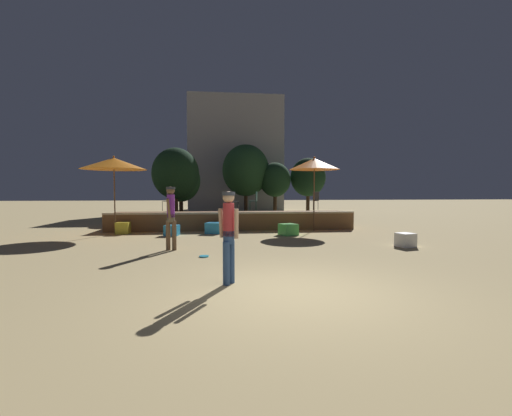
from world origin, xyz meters
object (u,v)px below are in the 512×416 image
(cube_seat_3, at_px, (288,229))
(bistro_chair_0, at_px, (315,199))
(cube_seat_2, at_px, (172,230))
(background_tree_4, at_px, (275,180))
(person_0, at_px, (229,232))
(cube_seat_1, at_px, (123,228))
(bistro_chair_1, at_px, (255,199))
(cube_seat_4, at_px, (406,240))
(background_tree_1, at_px, (308,177))
(patio_umbrella_1, at_px, (314,164))
(frisbee_disc, at_px, (204,256))
(cube_seat_0, at_px, (214,228))
(patio_umbrella_0, at_px, (114,164))
(background_tree_3, at_px, (176,174))
(background_tree_0, at_px, (181,181))
(background_tree_2, at_px, (246,170))
(person_1, at_px, (171,213))
(bistro_chair_3, at_px, (232,199))
(bistro_chair_2, at_px, (168,199))

(cube_seat_3, height_order, bistro_chair_0, bistro_chair_0)
(cube_seat_2, distance_m, background_tree_4, 14.00)
(person_0, bearing_deg, cube_seat_2, -129.94)
(cube_seat_1, xyz_separation_m, bistro_chair_1, (5.64, 1.85, 1.13))
(cube_seat_4, relative_size, background_tree_1, 0.13)
(patio_umbrella_1, xyz_separation_m, cube_seat_1, (-8.10, -0.27, -2.70))
(frisbee_disc, bearing_deg, cube_seat_1, 122.97)
(cube_seat_2, relative_size, person_0, 0.34)
(cube_seat_2, height_order, cube_seat_4, cube_seat_4)
(patio_umbrella_1, xyz_separation_m, cube_seat_3, (-1.46, -1.44, -2.72))
(cube_seat_0, height_order, bistro_chair_0, bistro_chair_0)
(patio_umbrella_0, xyz_separation_m, bistro_chair_0, (8.91, 1.83, -1.49))
(background_tree_3, relative_size, background_tree_4, 1.14)
(bistro_chair_0, bearing_deg, background_tree_0, -69.47)
(cube_seat_0, xyz_separation_m, cube_seat_2, (-1.66, -0.50, -0.02))
(cube_seat_3, height_order, cube_seat_4, cube_seat_3)
(bistro_chair_1, bearing_deg, background_tree_2, -166.36)
(patio_umbrella_1, relative_size, background_tree_0, 0.83)
(person_1, distance_m, frisbee_disc, 1.88)
(person_0, relative_size, bistro_chair_3, 1.94)
(background_tree_1, relative_size, background_tree_3, 0.97)
(bistro_chair_2, bearing_deg, background_tree_0, 129.72)
(cube_seat_3, distance_m, background_tree_3, 10.81)
(cube_seat_4, xyz_separation_m, bistro_chair_2, (-8.14, 6.39, 1.15))
(cube_seat_2, xyz_separation_m, person_0, (1.99, -7.31, 0.78))
(person_1, xyz_separation_m, bistro_chair_2, (-0.92, 6.16, 0.28))
(bistro_chair_0, bearing_deg, cube_seat_0, 0.84)
(cube_seat_0, xyz_separation_m, background_tree_0, (-2.35, 9.87, 2.25))
(background_tree_0, relative_size, background_tree_1, 0.91)
(patio_umbrella_1, bearing_deg, background_tree_3, 132.38)
(bistro_chair_0, height_order, bistro_chair_2, same)
(bistro_chair_1, xyz_separation_m, background_tree_0, (-4.28, 7.75, 1.10))
(background_tree_1, bearing_deg, background_tree_2, 176.65)
(cube_seat_4, distance_m, person_0, 6.79)
(cube_seat_4, height_order, bistro_chair_0, bistro_chair_0)
(person_0, bearing_deg, cube_seat_1, -118.56)
(bistro_chair_1, relative_size, bistro_chair_3, 1.00)
(bistro_chair_1, bearing_deg, frisbee_disc, -0.68)
(bistro_chair_1, bearing_deg, background_tree_1, 167.97)
(bistro_chair_2, relative_size, background_tree_3, 0.20)
(cube_seat_0, relative_size, bistro_chair_3, 0.88)
(bistro_chair_2, distance_m, frisbee_disc, 7.70)
(person_0, distance_m, background_tree_1, 21.12)
(bistro_chair_3, bearing_deg, frisbee_disc, -155.82)
(cube_seat_4, relative_size, bistro_chair_2, 0.64)
(bistro_chair_2, height_order, background_tree_3, background_tree_3)
(cube_seat_0, distance_m, bistro_chair_1, 3.08)
(cube_seat_0, distance_m, bistro_chair_2, 3.32)
(patio_umbrella_0, height_order, bistro_chair_1, patio_umbrella_0)
(cube_seat_4, xyz_separation_m, background_tree_2, (-3.63, 16.50, 3.14))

